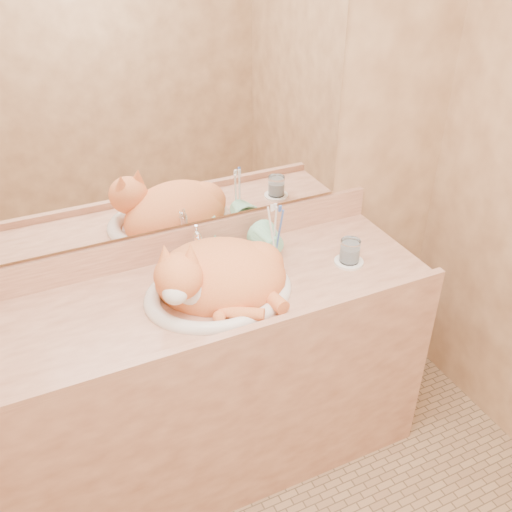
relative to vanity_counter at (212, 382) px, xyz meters
name	(u,v)px	position (x,y,z in m)	size (l,w,h in m)	color
wall_back	(173,156)	(0.00, 0.28, 0.82)	(2.40, 0.02, 2.50)	#966844
vanity_counter	(212,382)	(0.00, 0.00, 0.00)	(1.60, 0.55, 0.85)	#9C5F45
mirror	(170,117)	(0.00, 0.26, 0.97)	(1.30, 0.02, 0.80)	white
sink_basin	(218,275)	(0.04, -0.02, 0.50)	(0.51, 0.42, 0.16)	white
faucet	(198,247)	(0.04, 0.18, 0.50)	(0.04, 0.11, 0.15)	white
cat	(216,274)	(0.03, -0.01, 0.50)	(0.46, 0.37, 0.25)	orange
soap_dispenser	(239,252)	(0.16, 0.07, 0.51)	(0.07, 0.08, 0.16)	#7FCCA3
toothbrush_cup	(276,248)	(0.30, 0.08, 0.48)	(0.12, 0.12, 0.11)	#7FCCA3
toothbrushes	(276,229)	(0.30, 0.08, 0.57)	(0.04, 0.04, 0.24)	white
saucer	(349,262)	(0.55, -0.05, 0.43)	(0.11, 0.11, 0.01)	white
water_glass	(350,251)	(0.55, -0.05, 0.48)	(0.07, 0.07, 0.09)	silver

